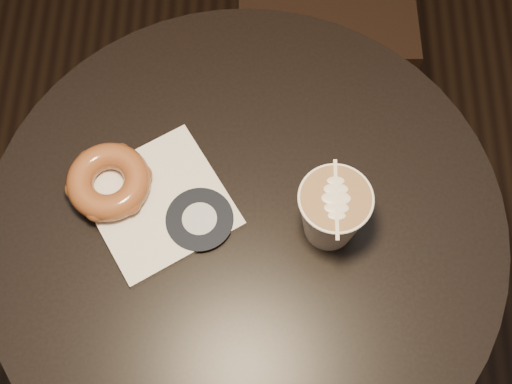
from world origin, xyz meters
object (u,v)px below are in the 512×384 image
cafe_table (246,268)px  latte_cup (332,214)px  doughnut (109,182)px  pastry_bag (159,203)px

cafe_table → latte_cup: (0.11, -0.01, 0.25)m
doughnut → latte_cup: latte_cup is taller
cafe_table → pastry_bag: bearing=167.5°
pastry_bag → doughnut: doughnut is taller
pastry_bag → doughnut: (-0.07, 0.02, 0.02)m
cafe_table → pastry_bag: pastry_bag is taller
cafe_table → latte_cup: size_ratio=7.32×
pastry_bag → doughnut: size_ratio=1.53×
doughnut → latte_cup: bearing=-9.9°
latte_cup → cafe_table: bearing=177.4°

